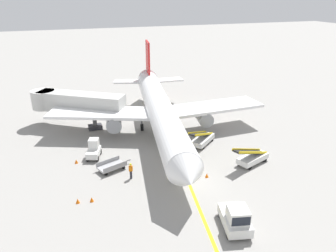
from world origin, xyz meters
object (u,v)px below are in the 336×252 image
airliner (160,109)px  safety_cone_wingtip_right (76,161)px  pushback_tug (236,218)px  baggage_cart_loaded (112,166)px  ground_crew_marshaller (131,170)px  belt_loader_aft_hold (252,157)px  belt_loader_forward_hold (202,139)px  safety_cone_wingtip_left (78,201)px  baggage_tug_near_wing (94,150)px  safety_cone_nose_right (92,199)px  safety_cone_nose_left (207,175)px  jet_bridge (72,102)px

airliner → safety_cone_wingtip_right: size_ratio=80.02×
pushback_tug → baggage_cart_loaded: 14.46m
airliner → ground_crew_marshaller: 11.68m
belt_loader_aft_hold → safety_cone_wingtip_right: (-17.98, 6.41, -0.56)m
belt_loader_forward_hold → safety_cone_wingtip_left: size_ratio=10.56×
safety_cone_wingtip_right → ground_crew_marshaller: bearing=-45.9°
pushback_tug → baggage_cart_loaded: (-7.44, 12.38, -0.53)m
belt_loader_aft_hold → safety_cone_wingtip_right: size_ratio=11.66×
pushback_tug → belt_loader_aft_hold: (7.13, 8.72, -0.22)m
airliner → baggage_tug_near_wing: bearing=-157.5°
baggage_cart_loaded → safety_cone_nose_right: bearing=-118.8°
baggage_cart_loaded → safety_cone_nose_left: (8.74, -4.62, -0.25)m
baggage_tug_near_wing → safety_cone_nose_right: baggage_tug_near_wing is taller
airliner → safety_cone_nose_right: 16.37m
safety_cone_nose_left → safety_cone_nose_right: bearing=-178.3°
airliner → pushback_tug: 19.83m
belt_loader_forward_hold → ground_crew_marshaller: (-10.03, -4.79, 0.13)m
safety_cone_nose_left → belt_loader_forward_hold: bearing=68.6°
safety_cone_nose_right → safety_cone_wingtip_right: 7.74m
airliner → safety_cone_wingtip_right: bearing=-157.6°
baggage_tug_near_wing → safety_cone_nose_right: 8.68m
ground_crew_marshaller → safety_cone_nose_right: size_ratio=3.86×
safety_cone_wingtip_right → belt_loader_aft_hold: bearing=-19.6°
pushback_tug → safety_cone_nose_left: pushback_tug is taller
ground_crew_marshaller → safety_cone_nose_right: 5.03m
jet_bridge → safety_cone_wingtip_left: bearing=-93.8°
airliner → safety_cone_wingtip_left: airliner is taller
jet_bridge → baggage_tug_near_wing: jet_bridge is taller
ground_crew_marshaller → belt_loader_forward_hold: bearing=25.5°
jet_bridge → belt_loader_aft_hold: bearing=-45.1°
airliner → belt_loader_aft_hold: (6.93, -10.96, -2.64)m
jet_bridge → belt_loader_forward_hold: size_ratio=2.59×
pushback_tug → safety_cone_nose_right: 12.61m
safety_cone_nose_right → pushback_tug: bearing=-36.1°
jet_bridge → safety_cone_nose_right: bearing=-90.1°
safety_cone_wingtip_right → airliner: bearing=22.4°
pushback_tug → ground_crew_marshaller: size_ratio=2.32×
baggage_tug_near_wing → belt_loader_aft_hold: (15.93, -7.24, -0.15)m
belt_loader_forward_hold → safety_cone_nose_right: belt_loader_forward_hold is taller
jet_bridge → pushback_tug: bearing=-68.7°
safety_cone_wingtip_left → jet_bridge: bearing=86.2°
pushback_tug → belt_loader_forward_hold: bearing=74.7°
jet_bridge → safety_cone_wingtip_left: (-1.22, -18.45, -3.32)m
jet_bridge → baggage_tug_near_wing: 10.52m
pushback_tug → safety_cone_nose_right: (-10.17, 7.42, -0.77)m
baggage_tug_near_wing → ground_crew_marshaller: size_ratio=1.58×
safety_cone_wingtip_left → safety_cone_wingtip_right: size_ratio=1.00×
airliner → belt_loader_forward_hold: airliner is taller
baggage_tug_near_wing → safety_cone_wingtip_right: (-2.05, -0.83, -0.71)m
baggage_tug_near_wing → jet_bridge: bearing=97.6°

